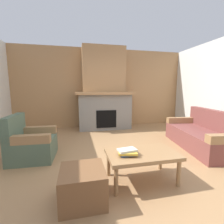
{
  "coord_description": "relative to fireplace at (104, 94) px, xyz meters",
  "views": [
    {
      "loc": [
        -0.9,
        -2.59,
        1.33
      ],
      "look_at": [
        -0.18,
        0.63,
        0.84
      ],
      "focal_mm": 25.17,
      "sensor_mm": 36.0,
      "label": 1
    }
  ],
  "objects": [
    {
      "name": "fireplace",
      "position": [
        0.0,
        0.0,
        0.0
      ],
      "size": [
        1.9,
        0.82,
        2.7
      ],
      "color": "gray",
      "rests_on": "ground"
    },
    {
      "name": "couch",
      "position": [
        1.86,
        -2.31,
        -0.88
      ],
      "size": [
        1.1,
        1.91,
        0.85
      ],
      "color": "brown",
      "rests_on": "ground"
    },
    {
      "name": "ottoman",
      "position": [
        -0.86,
        -3.47,
        -0.96
      ],
      "size": [
        0.52,
        0.52,
        0.4
      ],
      "primitive_type": "cube",
      "color": "brown",
      "rests_on": "ground"
    },
    {
      "name": "book_stack_near_edge",
      "position": [
        -0.25,
        -3.27,
        -0.69
      ],
      "size": [
        0.29,
        0.23,
        0.08
      ],
      "color": "#335699",
      "rests_on": "coffee_table"
    },
    {
      "name": "coffee_table",
      "position": [
        -0.01,
        -3.23,
        -0.79
      ],
      "size": [
        1.0,
        0.6,
        0.43
      ],
      "color": "#997047",
      "rests_on": "ground"
    },
    {
      "name": "ground",
      "position": [
        0.0,
        -2.62,
        -1.16
      ],
      "size": [
        9.0,
        9.0,
        0.0
      ],
      "primitive_type": "plane",
      "color": "#9E754C"
    },
    {
      "name": "armchair",
      "position": [
        -1.79,
        -2.07,
        -0.87
      ],
      "size": [
        0.79,
        0.79,
        0.85
      ],
      "color": "#4C604C",
      "rests_on": "ground"
    },
    {
      "name": "wall_back_wood_panel",
      "position": [
        0.0,
        0.38,
        0.19
      ],
      "size": [
        6.0,
        0.12,
        2.7
      ],
      "primitive_type": "cube",
      "color": "#A87A4C",
      "rests_on": "ground"
    }
  ]
}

